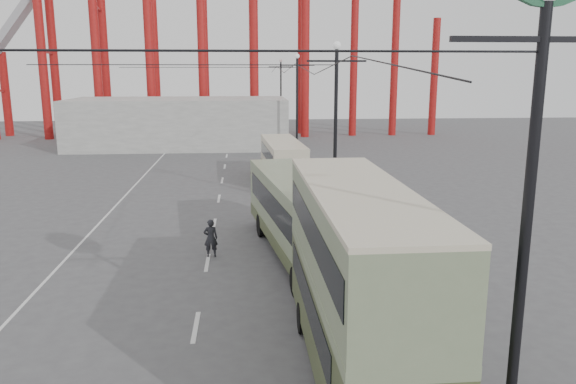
{
  "coord_description": "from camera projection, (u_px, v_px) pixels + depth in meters",
  "views": [
    {
      "loc": [
        0.57,
        -12.31,
        7.78
      ],
      "look_at": [
        2.34,
        9.75,
        3.0
      ],
      "focal_mm": 35.0,
      "sensor_mm": 36.0,
      "label": 1
    }
  ],
  "objects": [
    {
      "name": "lamp_post_near",
      "position": [
        541.0,
        66.0,
        9.45
      ],
      "size": [
        3.2,
        0.44,
        10.8
      ],
      "color": "black",
      "rests_on": "ground"
    },
    {
      "name": "lamp_post_distant",
      "position": [
        281.0,
        95.0,
        73.45
      ],
      "size": [
        3.2,
        0.44,
        9.32
      ],
      "color": "black",
      "rests_on": "ground"
    },
    {
      "name": "pedestrian",
      "position": [
        211.0,
        238.0,
        23.87
      ],
      "size": [
        0.65,
        0.48,
        1.64
      ],
      "primitive_type": "imported",
      "rotation": [
        0.0,
        0.0,
        3.29
      ],
      "color": "black",
      "rests_on": "ground"
    },
    {
      "name": "double_decker_bus",
      "position": [
        357.0,
        274.0,
        14.02
      ],
      "size": [
        2.46,
        9.39,
        5.03
      ],
      "rotation": [
        0.0,
        0.0,
        0.01
      ],
      "color": "#363F22",
      "rests_on": "ground"
    },
    {
      "name": "road_markings",
      "position": [
        220.0,
        207.0,
        32.72
      ],
      "size": [
        12.52,
        120.0,
        0.01
      ],
      "color": "silver",
      "rests_on": "ground"
    },
    {
      "name": "fairground_shed",
      "position": [
        180.0,
        123.0,
        58.39
      ],
      "size": [
        22.0,
        10.0,
        5.0
      ],
      "primitive_type": "cube",
      "color": "gray",
      "rests_on": "ground"
    },
    {
      "name": "lamp_post_mid",
      "position": [
        335.0,
        129.0,
        30.58
      ],
      "size": [
        3.2,
        0.44,
        9.32
      ],
      "color": "black",
      "rests_on": "ground"
    },
    {
      "name": "lamp_post_far",
      "position": [
        297.0,
        105.0,
        52.01
      ],
      "size": [
        3.2,
        0.44,
        9.32
      ],
      "color": "black",
      "rests_on": "ground"
    },
    {
      "name": "single_decker_green",
      "position": [
        304.0,
        215.0,
        23.46
      ],
      "size": [
        4.29,
        12.14,
        3.36
      ],
      "rotation": [
        0.0,
        0.0,
        0.13
      ],
      "color": "gray",
      "rests_on": "ground"
    },
    {
      "name": "single_decker_cream",
      "position": [
        283.0,
        158.0,
        40.38
      ],
      "size": [
        2.87,
        9.39,
        2.88
      ],
      "rotation": [
        0.0,
        0.0,
        0.06
      ],
      "color": "beige",
      "rests_on": "ground"
    }
  ]
}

